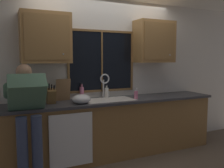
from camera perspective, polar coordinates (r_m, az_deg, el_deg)
name	(u,v)px	position (r m, az deg, el deg)	size (l,w,h in m)	color
back_wall	(103,76)	(4.11, -2.24, 1.96)	(5.96, 0.12, 2.55)	silver
window_glass	(102,61)	(4.02, -2.46, 5.44)	(1.10, 0.02, 0.95)	black
window_frame_top	(102,31)	(4.03, -2.44, 12.45)	(1.17, 0.02, 0.04)	brown
window_frame_bottom	(102,91)	(4.04, -2.38, -1.56)	(1.17, 0.02, 0.04)	brown
window_frame_left	(68,61)	(3.83, -10.33, 5.32)	(0.04, 0.02, 0.95)	brown
window_frame_right	(132,61)	(4.25, 4.72, 5.46)	(0.04, 0.02, 0.95)	brown
window_mullion_center	(102,61)	(4.01, -2.40, 5.44)	(0.02, 0.02, 0.95)	brown
lower_cabinet_run	(111,129)	(3.94, -0.22, -10.58)	(3.56, 0.58, 0.88)	olive
countertop	(112,101)	(3.81, -0.10, -4.02)	(3.62, 0.62, 0.04)	#38383D
dishwasher_front	(71,140)	(3.41, -9.60, -13.01)	(0.60, 0.02, 0.74)	white
upper_cabinet_left	(46,38)	(3.62, -15.48, 10.48)	(0.70, 0.36, 0.72)	#9E703D
upper_cabinet_right	(154,42)	(4.33, 10.00, 9.84)	(0.70, 0.36, 0.72)	#9E703D
sink	(109,106)	(3.82, -0.76, -5.19)	(0.80, 0.46, 0.21)	white
faucet	(105,83)	(3.94, -1.72, 0.30)	(0.18, 0.09, 0.40)	silver
person_standing	(27,109)	(3.22, -19.49, -5.56)	(0.53, 0.71, 1.50)	#384260
knife_block	(51,96)	(3.55, -14.23, -2.85)	(0.12, 0.18, 0.32)	brown
cutting_board	(63,90)	(3.77, -11.52, -1.38)	(0.22, 0.02, 0.34)	#997047
mixing_bowl	(81,99)	(3.52, -7.28, -3.57)	(0.27, 0.27, 0.14)	silver
soap_dispenser	(136,95)	(3.89, 5.71, -2.54)	(0.06, 0.07, 0.18)	pink
bottle_green_glass	(82,93)	(3.87, -7.18, -2.05)	(0.07, 0.07, 0.25)	pink
bottle_tall_clear	(107,92)	(3.98, -1.31, -2.01)	(0.07, 0.07, 0.22)	silver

